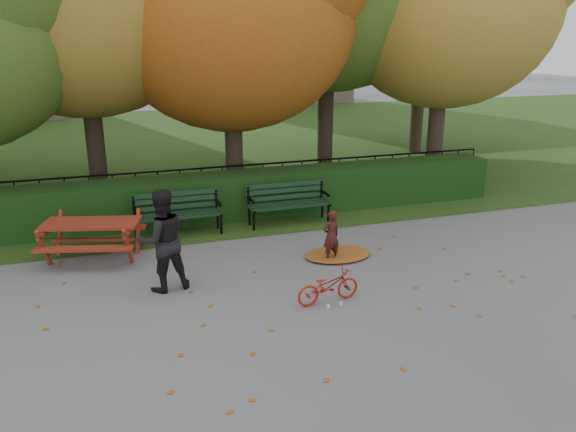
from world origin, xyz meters
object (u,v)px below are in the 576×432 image
object	(u,v)px
bench_right	(288,200)
bicycle	(328,286)
adult	(162,240)
bench_left	(177,210)
picnic_table	(92,230)
child	(331,236)

from	to	relation	value
bench_right	bicycle	xyz separation A→B (m)	(-0.64, -3.91, -0.25)
adult	bench_left	bearing A→B (deg)	-113.15
bench_left	picnic_table	xyz separation A→B (m)	(-1.66, -0.89, 0.04)
bicycle	bench_right	bearing A→B (deg)	-15.85
bench_right	picnic_table	world-z (taller)	bench_right
bench_left	picnic_table	size ratio (longest dim) A/B	0.90
bench_left	adult	world-z (taller)	adult
bench_right	bicycle	world-z (taller)	bench_right
picnic_table	bicycle	xyz separation A→B (m)	(3.42, -3.01, -0.29)
bench_right	adult	distance (m)	3.98
bicycle	adult	bearing A→B (deg)	54.70
bench_left	child	distance (m)	3.40
bench_left	child	bearing A→B (deg)	-44.05
child	bicycle	xyz separation A→B (m)	(-0.69, -1.54, -0.21)
bench_right	child	bearing A→B (deg)	-88.91
bench_left	child	xyz separation A→B (m)	(2.45, -2.37, -0.03)
bench_left	bicycle	distance (m)	4.29
bench_right	child	xyz separation A→B (m)	(0.05, -2.37, -0.03)
bench_left	bench_right	xyz separation A→B (m)	(2.40, 0.00, 0.00)
child	bicycle	world-z (taller)	child
bench_left	child	size ratio (longest dim) A/B	1.85
bench_right	picnic_table	distance (m)	4.16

